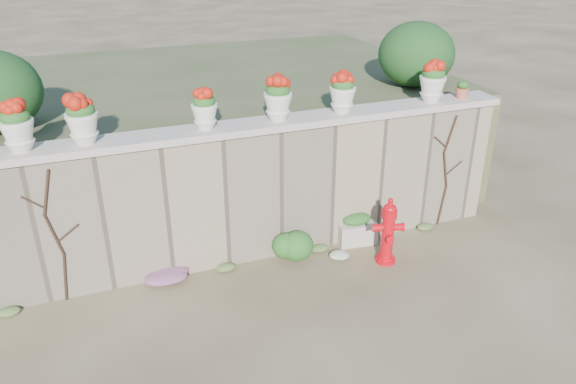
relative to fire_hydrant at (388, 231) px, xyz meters
name	(u,v)px	position (x,y,z in m)	size (l,w,h in m)	color
ground	(295,324)	(-1.80, -0.88, -0.53)	(80.00, 80.00, 0.00)	brown
stone_wall	(251,195)	(-1.80, 0.92, 0.47)	(8.00, 0.40, 2.00)	#8D7A5E
wall_cap	(248,127)	(-1.80, 0.92, 1.52)	(8.10, 0.52, 0.10)	#B9AD9C
raised_fill	(201,127)	(-1.80, 4.12, 0.47)	(9.00, 6.00, 2.00)	#384C23
back_shrub_right	(416,54)	(1.60, 2.12, 2.02)	(1.30, 1.30, 1.10)	#143814
vine_left	(56,236)	(-4.47, 0.70, 0.46)	(0.60, 0.04, 1.91)	black
vine_right	(446,170)	(1.43, 0.70, 0.46)	(0.60, 0.04, 1.91)	black
fire_hydrant	(388,231)	(0.00, 0.00, 0.00)	(0.46, 0.32, 1.05)	red
planter_box	(356,229)	(-0.16, 0.67, -0.30)	(0.64, 0.41, 0.50)	#B9AD9C
green_shrub	(293,246)	(-1.33, 0.43, -0.21)	(0.67, 0.60, 0.63)	#1E5119
magenta_clump	(161,276)	(-3.23, 0.65, -0.42)	(0.79, 0.53, 0.21)	#BB25AC
white_flowers	(343,255)	(-0.58, 0.28, -0.45)	(0.44, 0.35, 0.16)	white
urn_pot_0	(17,126)	(-4.66, 0.92, 1.88)	(0.40, 0.40, 0.62)	silver
urn_pot_1	(82,119)	(-3.93, 0.92, 1.88)	(0.40, 0.40, 0.63)	silver
urn_pot_2	(204,109)	(-2.40, 0.92, 1.84)	(0.35, 0.35, 0.55)	silver
urn_pot_3	(278,99)	(-1.36, 0.92, 1.88)	(0.39, 0.39, 0.62)	silver
urn_pot_4	(343,92)	(-0.38, 0.92, 1.87)	(0.38, 0.38, 0.60)	silver
urn_pot_5	(433,81)	(1.14, 0.92, 1.88)	(0.40, 0.40, 0.63)	silver
terracotta_pot	(462,90)	(1.71, 0.92, 1.69)	(0.21, 0.21, 0.26)	#C4593C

